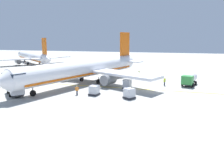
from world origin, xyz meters
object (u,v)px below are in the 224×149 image
Objects in this scene: service_truck_fuel at (15,87)px; crew_loader_right at (165,81)px; crew_marshaller at (77,90)px; service_truck_baggage at (190,79)px; cargo_container_far at (127,84)px; airliner_mid_apron at (33,57)px; cargo_container_mid at (94,90)px; cargo_container_near at (129,93)px; crew_loader_left at (139,73)px; airliner_foreground at (87,69)px.

service_truck_fuel reaches higher than crew_loader_right.
service_truck_fuel is at bearing 106.12° from crew_marshaller.
service_truck_fuel is at bearing 118.94° from service_truck_baggage.
crew_marshaller is at bearing 124.66° from service_truck_baggage.
service_truck_fuel is 0.98× the size of service_truck_baggage.
cargo_container_far is at bearing -46.67° from crew_marshaller.
crew_loader_right is at bearing -117.77° from airliner_mid_apron.
cargo_container_mid is (-39.22, -40.45, -2.10)m from airliner_mid_apron.
service_truck_fuel reaches higher than cargo_container_far.
cargo_container_near is at bearing -80.73° from service_truck_fuel.
service_truck_baggage is 21.78m from cargo_container_mid.
crew_loader_right is at bearing -55.16° from cargo_container_far.
crew_loader_right is (12.20, -5.44, 0.14)m from cargo_container_near.
service_truck_fuel is 11.14m from crew_marshaller.
crew_marshaller is at bearing 91.37° from cargo_container_near.
service_truck_fuel is 20.60m from cargo_container_near.
crew_marshaller is (-0.85, 3.04, 0.09)m from cargo_container_mid.
service_truck_fuel is 2.96× the size of cargo_container_mid.
cargo_container_near is at bearing -175.81° from crew_loader_left.
service_truck_fuel is at bearing 143.31° from crew_loader_left.
cargo_container_near is at bearing -130.68° from airliner_foreground.
airliner_foreground is 24.60× the size of crew_marshaller.
airliner_mid_apron reaches higher than cargo_container_far.
airliner_foreground is 15.82m from cargo_container_near.
airliner_mid_apron is at bearing 31.77° from service_truck_fuel.
airliner_mid_apron is 5.16× the size of service_truck_fuel.
airliner_mid_apron is 18.22× the size of crew_loader_left.
cargo_container_near reaches higher than crew_loader_right.
crew_marshaller is at bearing -168.05° from airliner_foreground.
cargo_container_near is 1.35× the size of crew_loader_right.
airliner_mid_apron is 17.47× the size of crew_loader_right.
cargo_container_far is at bearing 179.12° from crew_loader_left.
cargo_container_near is 1.41× the size of crew_loader_left.
crew_loader_left is at bearing 4.19° from cargo_container_near.
service_truck_baggage is 3.61× the size of crew_loader_left.
crew_marshaller is 23.46m from crew_loader_left.
service_truck_fuel reaches higher than service_truck_baggage.
cargo_container_mid is 21.77m from crew_loader_left.
service_truck_baggage is at bearing -37.72° from cargo_container_near.
crew_loader_left is at bearing -36.69° from service_truck_fuel.
service_truck_baggage is at bearing -122.95° from crew_loader_left.
airliner_foreground is 20.16× the size of cargo_container_mid.
crew_loader_left is (25.13, -18.72, -0.56)m from service_truck_fuel.
crew_loader_left is at bearing -13.27° from cargo_container_mid.
airliner_foreground is 16.05m from service_truck_fuel.
crew_loader_left is (22.04, -8.04, 0.03)m from crew_marshaller.
service_truck_fuel is 35.45m from service_truck_baggage.
crew_loader_right is at bearing -24.03° from cargo_container_near.
airliner_mid_apron is at bearing 49.89° from airliner_foreground.
cargo_container_near reaches higher than cargo_container_mid.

